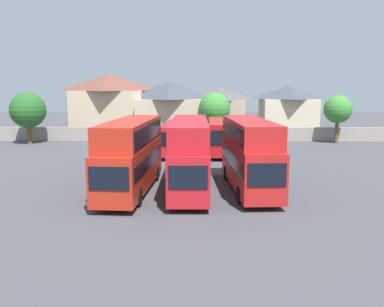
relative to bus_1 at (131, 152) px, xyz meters
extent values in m
plane|color=#424247|center=(4.10, 18.16, -2.74)|extent=(140.00, 140.00, 0.00)
cube|color=gray|center=(4.10, 26.00, -1.84)|extent=(56.00, 0.50, 1.80)
cube|color=#B32616|center=(-0.01, -0.10, -0.92)|extent=(3.19, 10.96, 2.92)
cube|color=black|center=(-0.32, -5.52, -0.57)|extent=(2.25, 0.21, 1.31)
cube|color=black|center=(-0.01, -0.10, -0.57)|extent=(3.18, 10.10, 0.92)
cube|color=#B32616|center=(0.01, 0.17, 1.33)|extent=(3.10, 10.42, 1.59)
cube|color=black|center=(0.01, 0.17, 1.33)|extent=(3.16, 9.88, 1.11)
cylinder|color=black|center=(0.97, -3.52, -2.19)|extent=(0.36, 1.12, 1.10)
cylinder|color=black|center=(-1.38, -3.38, -2.19)|extent=(0.36, 1.12, 1.10)
cylinder|color=black|center=(1.37, 3.18, -2.19)|extent=(0.36, 1.12, 1.10)
cylinder|color=black|center=(-0.99, 3.32, -2.19)|extent=(0.36, 1.12, 1.10)
cube|color=red|center=(3.96, 0.41, -0.91)|extent=(2.56, 11.32, 2.94)
cube|color=black|center=(4.00, -5.26, -0.56)|extent=(2.18, 0.09, 1.32)
cube|color=black|center=(3.96, 0.41, -0.56)|extent=(2.59, 10.41, 0.93)
cube|color=red|center=(3.96, 0.69, 1.33)|extent=(2.50, 10.75, 1.55)
cube|color=black|center=(3.96, 0.69, 1.33)|extent=(2.59, 10.19, 1.08)
cylinder|color=black|center=(5.12, -3.09, -2.19)|extent=(0.31, 1.10, 1.10)
cylinder|color=black|center=(2.84, -3.10, -2.19)|extent=(0.31, 1.10, 1.10)
cylinder|color=black|center=(5.08, 3.92, -2.19)|extent=(0.31, 1.10, 1.10)
cylinder|color=black|center=(2.79, 3.90, -2.19)|extent=(0.31, 1.10, 1.10)
cube|color=#B31C1C|center=(8.09, 0.37, -0.88)|extent=(3.12, 10.42, 3.01)
cube|color=black|center=(8.41, -4.78, -0.52)|extent=(2.21, 0.21, 1.35)
cube|color=black|center=(8.09, 0.37, -0.52)|extent=(3.11, 9.60, 0.95)
cube|color=#B31C1C|center=(8.08, 0.62, 1.37)|extent=(3.04, 9.90, 1.50)
cube|color=black|center=(8.08, 0.62, 1.37)|extent=(3.10, 9.39, 1.05)
cylinder|color=black|center=(9.44, -2.74, -2.19)|extent=(0.37, 1.12, 1.10)
cylinder|color=black|center=(7.14, -2.88, -2.19)|extent=(0.37, 1.12, 1.10)
cylinder|color=black|center=(9.05, 3.62, -2.19)|extent=(0.37, 1.12, 1.10)
cylinder|color=black|center=(6.75, 3.48, -2.19)|extent=(0.37, 1.12, 1.10)
cube|color=red|center=(2.24, 16.06, -0.91)|extent=(3.13, 10.61, 2.94)
cube|color=black|center=(1.88, 10.82, -0.56)|extent=(2.12, 0.23, 1.32)
cube|color=black|center=(2.24, 16.06, -0.56)|extent=(3.11, 9.78, 0.93)
cylinder|color=black|center=(3.13, 12.75, -2.19)|extent=(0.38, 1.12, 1.10)
cylinder|color=black|center=(0.91, 12.90, -2.19)|extent=(0.38, 1.12, 1.10)
cylinder|color=black|center=(3.57, 19.22, -2.19)|extent=(0.38, 1.12, 1.10)
cylinder|color=black|center=(1.36, 19.38, -2.19)|extent=(0.38, 1.12, 1.10)
cube|color=#AF171A|center=(7.00, 16.03, -0.80)|extent=(2.70, 10.33, 3.17)
cube|color=black|center=(6.89, 10.87, -0.42)|extent=(2.18, 0.13, 1.43)
cube|color=black|center=(7.00, 16.03, -0.42)|extent=(2.72, 9.51, 1.00)
cylinder|color=black|center=(8.07, 12.82, -2.19)|extent=(0.32, 1.11, 1.10)
cylinder|color=black|center=(5.79, 12.87, -2.19)|extent=(0.32, 1.11, 1.10)
cylinder|color=black|center=(8.21, 19.19, -2.19)|extent=(0.32, 1.11, 1.10)
cylinder|color=black|center=(5.93, 19.24, -2.19)|extent=(0.32, 1.11, 1.10)
cube|color=#C6B293|center=(-8.73, 34.13, 0.51)|extent=(10.53, 7.42, 6.50)
pyramid|color=brown|center=(-8.73, 34.13, 4.98)|extent=(11.05, 7.79, 2.46)
cube|color=#C6B293|center=(0.51, 32.88, -0.08)|extent=(9.46, 7.97, 5.33)
pyramid|color=#3D424C|center=(0.51, 32.88, 3.87)|extent=(9.93, 8.37, 2.56)
cube|color=tan|center=(7.56, 33.29, -0.19)|extent=(7.55, 6.35, 5.09)
pyramid|color=#514C4C|center=(7.56, 33.29, 3.35)|extent=(7.92, 6.67, 2.00)
cube|color=beige|center=(18.27, 34.61, -0.11)|extent=(7.99, 6.50, 5.27)
pyramid|color=#3D424C|center=(18.27, 34.61, 3.51)|extent=(8.39, 6.82, 1.97)
cylinder|color=brown|center=(6.88, 28.50, -1.42)|extent=(0.38, 0.38, 2.65)
sphere|color=#387F33|center=(6.88, 28.50, 1.42)|extent=(4.33, 4.33, 4.33)
cylinder|color=brown|center=(-16.55, 23.00, -1.41)|extent=(0.57, 0.57, 2.66)
sphere|color=#235B23|center=(-16.55, 23.00, 1.46)|extent=(4.40, 4.40, 4.40)
cylinder|color=brown|center=(22.16, 24.00, -1.21)|extent=(0.43, 0.43, 3.07)
sphere|color=#387F33|center=(22.16, 24.00, 1.55)|extent=(3.49, 3.49, 3.49)
camera|label=1|loc=(4.48, -26.76, 4.38)|focal=37.56mm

